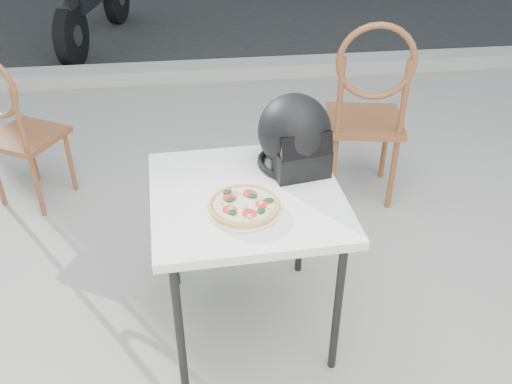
{
  "coord_description": "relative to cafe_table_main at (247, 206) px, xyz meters",
  "views": [
    {
      "loc": [
        -0.45,
        -1.78,
        1.96
      ],
      "look_at": [
        -0.23,
        -0.0,
        0.76
      ],
      "focal_mm": 40.0,
      "sensor_mm": 36.0,
      "label": 1
    }
  ],
  "objects": [
    {
      "name": "cafe_chair_main",
      "position": [
        0.78,
        0.93,
        -0.03
      ],
      "size": [
        0.49,
        0.49,
        1.11
      ],
      "rotation": [
        0.0,
        0.0,
        2.96
      ],
      "color": "brown",
      "rests_on": "ground"
    },
    {
      "name": "cafe_chair_side",
      "position": [
        -1.18,
        1.11,
        -0.11
      ],
      "size": [
        0.5,
        0.5,
        0.96
      ],
      "rotation": [
        0.0,
        0.0,
        2.63
      ],
      "color": "brown",
      "rests_on": "ground"
    },
    {
      "name": "pizza",
      "position": [
        -0.02,
        -0.12,
        0.09
      ],
      "size": [
        0.35,
        0.35,
        0.03
      ],
      "rotation": [
        0.0,
        0.0,
        -0.34
      ],
      "color": "gold",
      "rests_on": "plate"
    },
    {
      "name": "cafe_table_main",
      "position": [
        0.0,
        0.0,
        0.0
      ],
      "size": [
        0.79,
        0.79,
        0.71
      ],
      "rotation": [
        0.0,
        0.0,
        0.05
      ],
      "color": "white",
      "rests_on": "ground"
    },
    {
      "name": "motorcycle",
      "position": [
        -1.08,
        4.01,
        -0.25
      ],
      "size": [
        0.61,
        1.82,
        0.92
      ],
      "rotation": [
        0.0,
        0.0,
        -0.23
      ],
      "color": "black",
      "rests_on": "street_asphalt"
    },
    {
      "name": "ground",
      "position": [
        0.26,
        -0.07,
        -0.65
      ],
      "size": [
        80.0,
        80.0,
        0.0
      ],
      "primitive_type": "plane",
      "color": "gray",
      "rests_on": "ground"
    },
    {
      "name": "plate",
      "position": [
        -0.02,
        -0.12,
        0.07
      ],
      "size": [
        0.34,
        0.34,
        0.02
      ],
      "rotation": [
        0.0,
        0.0,
        -0.29
      ],
      "color": "white",
      "rests_on": "cafe_table_main"
    },
    {
      "name": "helmet",
      "position": [
        0.22,
        0.18,
        0.2
      ],
      "size": [
        0.36,
        0.37,
        0.31
      ],
      "rotation": [
        0.0,
        0.0,
        0.18
      ],
      "color": "black",
      "rests_on": "cafe_table_main"
    },
    {
      "name": "curb",
      "position": [
        0.26,
        2.93,
        -0.59
      ],
      "size": [
        30.0,
        0.25,
        0.12
      ],
      "primitive_type": "cube",
      "color": "#9A9890",
      "rests_on": "ground"
    }
  ]
}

